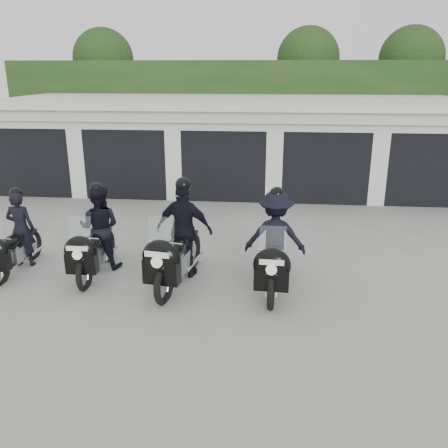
# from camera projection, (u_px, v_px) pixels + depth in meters

# --- Properties ---
(ground) EXTENTS (80.00, 80.00, 0.00)m
(ground) POSITION_uv_depth(u_px,v_px,m) (198.00, 272.00, 9.73)
(ground) COLOR gray
(ground) RESTS_ON ground
(garage_block) EXTENTS (16.40, 6.80, 2.96)m
(garage_block) POSITION_uv_depth(u_px,v_px,m) (231.00, 144.00, 16.90)
(garage_block) COLOR silver
(garage_block) RESTS_ON ground
(background_vegetation) EXTENTS (20.00, 3.90, 5.80)m
(background_vegetation) POSITION_uv_depth(u_px,v_px,m) (248.00, 97.00, 21.04)
(background_vegetation) COLOR #183513
(background_vegetation) RESTS_ON ground
(police_bike_a) EXTENTS (0.60, 2.00, 1.74)m
(police_bike_a) POSITION_uv_depth(u_px,v_px,m) (15.00, 238.00, 9.63)
(police_bike_a) COLOR black
(police_bike_a) RESTS_ON ground
(police_bike_b) EXTENTS (0.86, 2.16, 1.88)m
(police_bike_b) POSITION_uv_depth(u_px,v_px,m) (97.00, 234.00, 9.58)
(police_bike_b) COLOR black
(police_bike_b) RESTS_ON ground
(police_bike_c) EXTENTS (1.23, 2.39, 2.09)m
(police_bike_c) POSITION_uv_depth(u_px,v_px,m) (181.00, 237.00, 9.12)
(police_bike_c) COLOR black
(police_bike_c) RESTS_ON ground
(police_bike_d) EXTENTS (1.20, 2.25, 1.96)m
(police_bike_d) POSITION_uv_depth(u_px,v_px,m) (275.00, 244.00, 8.93)
(police_bike_d) COLOR black
(police_bike_d) RESTS_ON ground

